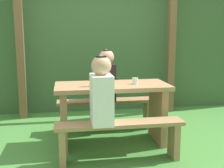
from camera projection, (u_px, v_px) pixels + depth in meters
The scene contains 12 objects.
ground_plane at pixel (112, 143), 3.65m from camera, with size 12.00×12.00×0.00m, color #468539.
hedge_backdrop at pixel (95, 52), 5.37m from camera, with size 6.40×0.74×2.07m, color #3A5B33.
pergola_post_left at pixel (20, 49), 4.54m from camera, with size 0.12×0.12×2.29m, color brown.
pergola_post_right at pixel (171, 48), 4.95m from camera, with size 0.12×0.12×2.29m, color brown.
picnic_table at pixel (112, 104), 3.55m from camera, with size 1.40×0.64×0.77m.
bench_near at pixel (120, 133), 3.08m from camera, with size 1.40×0.24×0.45m.
bench_far at pixel (106, 108), 4.10m from camera, with size 1.40×0.24×0.45m.
person_white_shirt at pixel (101, 93), 2.97m from camera, with size 0.25×0.35×0.72m.
person_black_coat at pixel (107, 77), 4.02m from camera, with size 0.25×0.35×0.72m.
drinking_glass at pixel (135, 81), 3.52m from camera, with size 0.07×0.07×0.08m, color silver.
bottle_left at pixel (94, 79), 3.36m from camera, with size 0.06×0.06×0.22m.
cell_phone at pixel (109, 85), 3.43m from camera, with size 0.07×0.14×0.01m, color silver.
Camera 1 is at (-0.56, -3.41, 1.39)m, focal length 45.47 mm.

